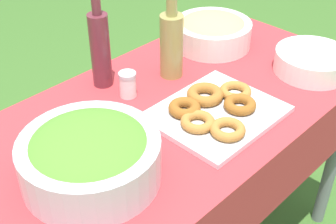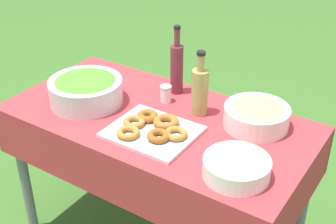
# 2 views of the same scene
# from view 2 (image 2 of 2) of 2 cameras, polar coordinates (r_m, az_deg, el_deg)

# --- Properties ---
(picnic_table) EXTENTS (1.38, 0.70, 0.77)m
(picnic_table) POSITION_cam_2_polar(r_m,az_deg,el_deg) (2.14, -1.26, -3.18)
(picnic_table) COLOR #B73338
(picnic_table) RESTS_ON ground_plane
(salad_bowl) EXTENTS (0.34, 0.34, 0.13)m
(salad_bowl) POSITION_cam_2_polar(r_m,az_deg,el_deg) (2.20, -10.00, 2.81)
(salad_bowl) COLOR silver
(salad_bowl) RESTS_ON picnic_table
(pasta_bowl) EXTENTS (0.28, 0.28, 0.11)m
(pasta_bowl) POSITION_cam_2_polar(r_m,az_deg,el_deg) (2.03, 10.75, -0.27)
(pasta_bowl) COLOR white
(pasta_bowl) RESTS_ON picnic_table
(donut_platter) EXTENTS (0.36, 0.31, 0.05)m
(donut_platter) POSITION_cam_2_polar(r_m,az_deg,el_deg) (1.96, -1.90, -2.10)
(donut_platter) COLOR silver
(donut_platter) RESTS_ON picnic_table
(plate_stack) EXTENTS (0.25, 0.25, 0.07)m
(plate_stack) POSITION_cam_2_polar(r_m,az_deg,el_deg) (1.73, 8.35, -6.74)
(plate_stack) COLOR white
(plate_stack) RESTS_ON picnic_table
(olive_oil_bottle) EXTENTS (0.08, 0.08, 0.30)m
(olive_oil_bottle) POSITION_cam_2_polar(r_m,az_deg,el_deg) (2.06, 3.90, 2.72)
(olive_oil_bottle) COLOR #998E4C
(olive_oil_bottle) RESTS_ON picnic_table
(wine_bottle) EXTENTS (0.06, 0.06, 0.34)m
(wine_bottle) POSITION_cam_2_polar(r_m,az_deg,el_deg) (2.23, 1.07, 5.52)
(wine_bottle) COLOR maroon
(wine_bottle) RESTS_ON picnic_table
(salt_shaker) EXTENTS (0.05, 0.05, 0.08)m
(salt_shaker) POSITION_cam_2_polar(r_m,az_deg,el_deg) (2.19, -0.27, 2.25)
(salt_shaker) COLOR white
(salt_shaker) RESTS_ON picnic_table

